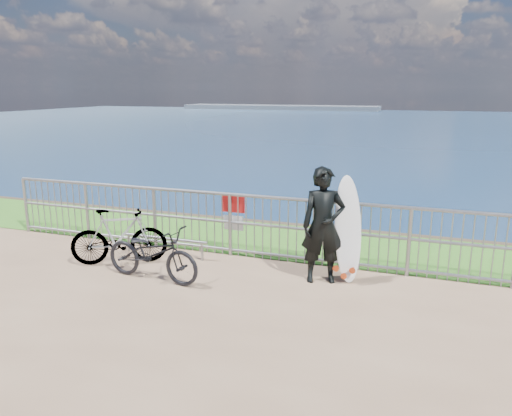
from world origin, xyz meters
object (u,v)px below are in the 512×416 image
at_px(surfboard, 348,233).
at_px(bicycle_near, 152,253).
at_px(surfer, 323,225).
at_px(bicycle_far, 119,236).

height_order(surfboard, bicycle_near, surfboard).
distance_m(surfer, bicycle_near, 2.63).
height_order(surfer, bicycle_near, surfer).
height_order(bicycle_near, bicycle_far, bicycle_far).
xyz_separation_m(surfer, surfboard, (0.34, 0.18, -0.14)).
bearing_deg(bicycle_far, surfer, -112.95).
xyz_separation_m(surfboard, bicycle_far, (-3.71, -0.54, -0.27)).
relative_size(surfer, surfboard, 1.09).
xyz_separation_m(surfer, bicycle_near, (-2.46, -0.82, -0.45)).
bearing_deg(surfboard, bicycle_near, -160.32).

